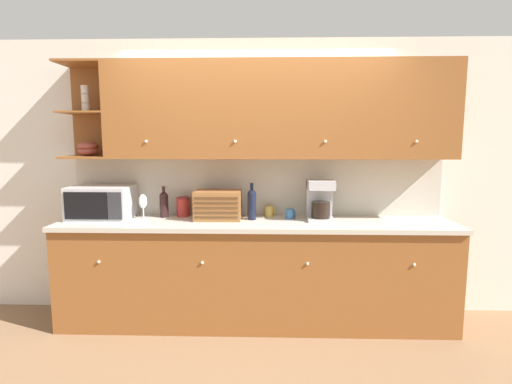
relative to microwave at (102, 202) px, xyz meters
name	(u,v)px	position (x,y,z in m)	size (l,w,h in m)	color
ground_plane	(257,308)	(1.42, 0.23, -1.10)	(24.00, 24.00, 0.00)	#896647
wall_back	(257,179)	(1.42, 0.26, 0.20)	(5.90, 0.06, 2.60)	white
counter_unit	(256,272)	(1.42, -0.07, -0.63)	(3.52, 0.63, 0.95)	#935628
backsplash_panel	(257,186)	(1.42, 0.22, 0.13)	(3.50, 0.01, 0.56)	beige
upper_cabinets	(275,111)	(1.60, 0.04, 0.83)	(3.50, 0.39, 0.85)	#935628
microwave	(102,202)	(0.00, 0.00, 0.00)	(0.55, 0.40, 0.30)	silver
wine_glass	(143,202)	(0.39, -0.01, 0.00)	(0.07, 0.07, 0.23)	silver
wine_bottle	(164,203)	(0.56, 0.08, -0.02)	(0.08, 0.08, 0.29)	black
storage_canister	(183,207)	(0.72, 0.14, -0.06)	(0.13, 0.13, 0.18)	#B22D28
bread_box	(218,205)	(1.08, -0.01, -0.02)	(0.42, 0.28, 0.27)	#996033
second_wine_bottle	(252,203)	(1.38, -0.01, 0.00)	(0.08, 0.08, 0.34)	black
mug	(269,211)	(1.55, 0.15, -0.10)	(0.10, 0.09, 0.10)	gold
mug_blue_second	(290,214)	(1.74, 0.04, -0.11)	(0.09, 0.08, 0.09)	#38669E
coffee_maker	(320,200)	(2.00, -0.02, 0.03)	(0.23, 0.22, 0.36)	#B7B7BC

